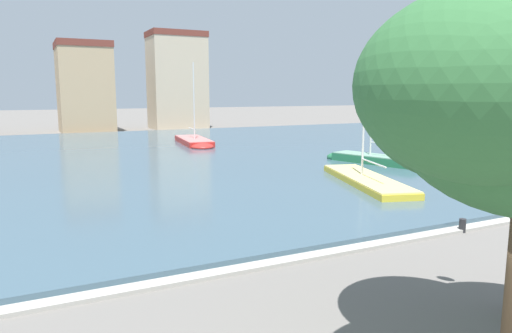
% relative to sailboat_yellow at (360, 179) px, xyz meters
% --- Properties ---
extents(harbor_water, '(87.31, 47.07, 0.28)m').
position_rel_sailboat_yellow_xyz_m(harbor_water, '(-10.47, 15.47, -0.20)').
color(harbor_water, '#3D5666').
rests_on(harbor_water, ground).
extents(quay_edge_coping, '(87.31, 0.50, 0.12)m').
position_rel_sailboat_yellow_xyz_m(quay_edge_coping, '(-10.47, -8.32, -0.28)').
color(quay_edge_coping, '#ADA89E').
rests_on(quay_edge_coping, ground).
extents(sailboat_yellow, '(4.67, 9.77, 6.75)m').
position_rel_sailboat_yellow_xyz_m(sailboat_yellow, '(0.00, 0.00, 0.00)').
color(sailboat_yellow, gold).
rests_on(sailboat_yellow, ground).
extents(sailboat_red, '(3.14, 8.69, 7.69)m').
position_rel_sailboat_yellow_xyz_m(sailboat_red, '(-2.19, 20.93, 0.07)').
color(sailboat_red, red).
rests_on(sailboat_red, ground).
extents(sailboat_green, '(3.65, 7.14, 8.73)m').
position_rel_sailboat_yellow_xyz_m(sailboat_green, '(4.70, 5.06, 0.12)').
color(sailboat_green, '#236B42').
rests_on(sailboat_green, ground).
extents(mooring_bollard, '(0.24, 0.24, 0.50)m').
position_rel_sailboat_yellow_xyz_m(mooring_bollard, '(-2.18, -8.47, -0.09)').
color(mooring_bollard, '#232326').
rests_on(mooring_bollard, ground).
extents(townhouse_end_terrace, '(6.49, 7.51, 11.27)m').
position_rel_sailboat_yellow_xyz_m(townhouse_end_terrace, '(-9.01, 43.77, 5.31)').
color(townhouse_end_terrace, tan).
rests_on(townhouse_end_terrace, ground).
extents(townhouse_wide_warehouse, '(7.61, 5.52, 13.31)m').
position_rel_sailboat_yellow_xyz_m(townhouse_wide_warehouse, '(3.37, 44.54, 6.33)').
color(townhouse_wide_warehouse, '#C6B293').
rests_on(townhouse_wide_warehouse, ground).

